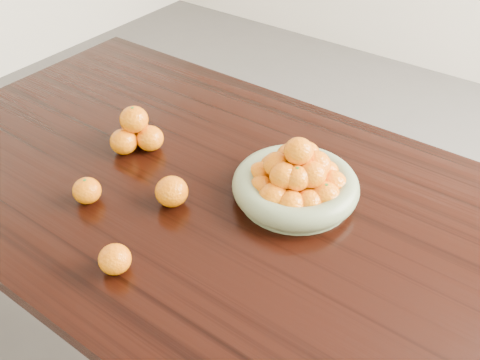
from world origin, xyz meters
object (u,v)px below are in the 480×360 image
Objects in this scene: orange_pyramid at (136,132)px; loose_orange_0 at (87,191)px; dining_table at (253,233)px; fruit_bowl at (296,181)px.

orange_pyramid reaches higher than loose_orange_0.
dining_table is 29.31× the size of loose_orange_0.
fruit_bowl is at bearing 38.08° from loose_orange_0.
dining_table is at bearing 33.44° from loose_orange_0.
loose_orange_0 is (0.07, -0.24, -0.02)m from orange_pyramid.
orange_pyramid reaches higher than dining_table.
loose_orange_0 reaches higher than dining_table.
fruit_bowl reaches higher than orange_pyramid.
loose_orange_0 is (-0.39, -0.31, -0.02)m from fruit_bowl.
orange_pyramid is 2.09× the size of loose_orange_0.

